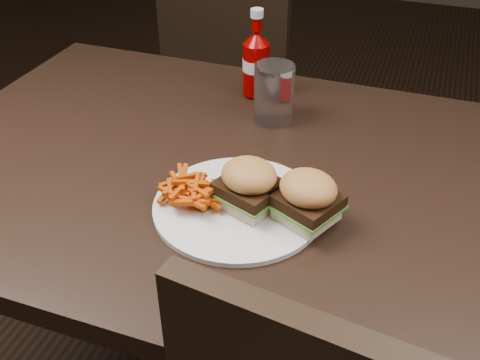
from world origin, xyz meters
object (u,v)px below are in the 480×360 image
(dining_table, at_px, (238,175))
(ketchup_bottle, at_px, (256,69))
(chair_far, at_px, (246,101))
(tumbler, at_px, (274,95))
(plate, at_px, (238,206))

(dining_table, distance_m, ketchup_bottle, 0.29)
(chair_far, relative_size, ketchup_bottle, 3.67)
(chair_far, xyz_separation_m, ketchup_bottle, (0.21, -0.55, 0.38))
(chair_far, bearing_deg, dining_table, 111.17)
(ketchup_bottle, relative_size, tumbler, 0.90)
(dining_table, height_order, chair_far, dining_table)
(plate, bearing_deg, chair_far, 108.31)
(chair_far, height_order, plate, plate)
(ketchup_bottle, height_order, tumbler, tumbler)
(plate, height_order, ketchup_bottle, ketchup_bottle)
(plate, distance_m, tumbler, 0.30)
(plate, bearing_deg, tumbler, 96.15)
(chair_far, distance_m, tumbler, 0.79)
(tumbler, bearing_deg, chair_far, 113.51)
(chair_far, bearing_deg, ketchup_bottle, 114.05)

